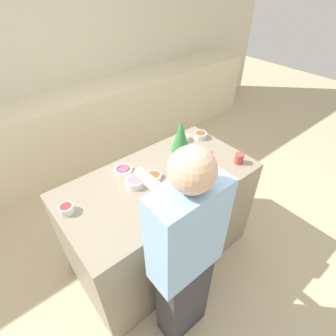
# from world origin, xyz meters

# --- Properties ---
(ground_plane) EXTENTS (12.00, 12.00, 0.00)m
(ground_plane) POSITION_xyz_m (0.00, 0.00, 0.00)
(ground_plane) COLOR #C6B28E
(wall_back) EXTENTS (8.00, 0.05, 2.60)m
(wall_back) POSITION_xyz_m (0.00, 2.19, 1.30)
(wall_back) COLOR beige
(wall_back) RESTS_ON ground_plane
(back_cabinet_block) EXTENTS (6.00, 0.60, 0.95)m
(back_cabinet_block) POSITION_xyz_m (0.00, 1.87, 0.47)
(back_cabinet_block) COLOR beige
(back_cabinet_block) RESTS_ON ground_plane
(kitchen_island) EXTENTS (1.52, 0.80, 0.94)m
(kitchen_island) POSITION_xyz_m (0.00, 0.00, 0.47)
(kitchen_island) COLOR gray
(kitchen_island) RESTS_ON ground_plane
(baking_tray) EXTENTS (0.39, 0.29, 0.01)m
(baking_tray) POSITION_xyz_m (0.17, -0.18, 0.94)
(baking_tray) COLOR #B2B2BC
(baking_tray) RESTS_ON kitchen_island
(gingerbread_house) EXTENTS (0.21, 0.20, 0.28)m
(gingerbread_house) POSITION_xyz_m (0.17, -0.18, 1.05)
(gingerbread_house) COLOR brown
(gingerbread_house) RESTS_ON baking_tray
(decorative_tree) EXTENTS (0.17, 0.17, 0.29)m
(decorative_tree) POSITION_xyz_m (0.37, 0.18, 1.08)
(decorative_tree) COLOR #33843D
(decorative_tree) RESTS_ON kitchen_island
(candy_bowl_far_left) EXTENTS (0.10, 0.10, 0.05)m
(candy_bowl_far_left) POSITION_xyz_m (0.50, 0.28, 0.96)
(candy_bowl_far_left) COLOR white
(candy_bowl_far_left) RESTS_ON kitchen_island
(candy_bowl_behind_tray) EXTENTS (0.13, 0.13, 0.04)m
(candy_bowl_behind_tray) POSITION_xyz_m (-0.17, 0.23, 0.96)
(candy_bowl_behind_tray) COLOR white
(candy_bowl_behind_tray) RESTS_ON kitchen_island
(candy_bowl_beside_tree) EXTENTS (0.14, 0.14, 0.05)m
(candy_bowl_beside_tree) POSITION_xyz_m (-0.18, 0.06, 0.96)
(candy_bowl_beside_tree) COLOR white
(candy_bowl_beside_tree) RESTS_ON kitchen_island
(candy_bowl_far_right) EXTENTS (0.12, 0.12, 0.04)m
(candy_bowl_far_right) POSITION_xyz_m (-0.03, 0.03, 0.96)
(candy_bowl_far_right) COLOR white
(candy_bowl_far_right) RESTS_ON kitchen_island
(candy_bowl_front_corner) EXTENTS (0.09, 0.09, 0.05)m
(candy_bowl_front_corner) POSITION_xyz_m (-0.67, 0.13, 0.97)
(candy_bowl_front_corner) COLOR white
(candy_bowl_front_corner) RESTS_ON kitchen_island
(candy_bowl_near_tray_right) EXTENTS (0.12, 0.12, 0.05)m
(candy_bowl_near_tray_right) POSITION_xyz_m (0.65, 0.22, 0.96)
(candy_bowl_near_tray_right) COLOR silver
(candy_bowl_near_tray_right) RESTS_ON kitchen_island
(candy_bowl_near_tray_left) EXTENTS (0.10, 0.10, 0.05)m
(candy_bowl_near_tray_left) POSITION_xyz_m (0.45, 0.04, 0.96)
(candy_bowl_near_tray_left) COLOR silver
(candy_bowl_near_tray_left) RESTS_ON kitchen_island
(mug) EXTENTS (0.07, 0.07, 0.08)m
(mug) POSITION_xyz_m (0.62, -0.26, 0.98)
(mug) COLOR #B24238
(mug) RESTS_ON kitchen_island
(person) EXTENTS (0.43, 0.54, 1.65)m
(person) POSITION_xyz_m (-0.28, -0.59, 0.85)
(person) COLOR #333338
(person) RESTS_ON ground_plane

